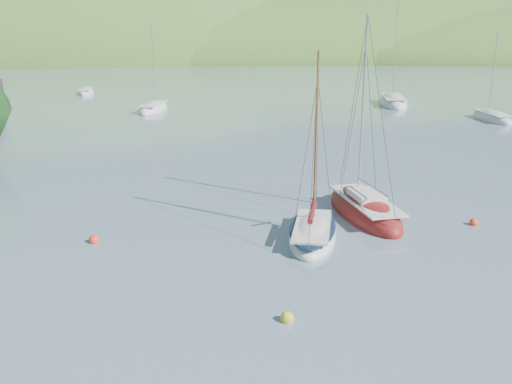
{
  "coord_description": "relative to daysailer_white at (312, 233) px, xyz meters",
  "views": [
    {
      "loc": [
        -1.3,
        -16.3,
        9.82
      ],
      "look_at": [
        0.04,
        8.0,
        2.52
      ],
      "focal_mm": 40.0,
      "sensor_mm": 36.0,
      "label": 1
    }
  ],
  "objects": [
    {
      "name": "ground",
      "position": [
        -2.76,
        -8.74,
        -0.21
      ],
      "size": [
        700.0,
        700.0,
        0.0
      ],
      "primitive_type": "plane",
      "color": "slate",
      "rests_on": "ground"
    },
    {
      "name": "shoreline_hills",
      "position": [
        -12.42,
        163.68,
        -0.21
      ],
      "size": [
        690.0,
        135.0,
        56.0
      ],
      "color": "#335F24",
      "rests_on": "ground"
    },
    {
      "name": "daysailer_white",
      "position": [
        0.0,
        0.0,
        0.0
      ],
      "size": [
        3.42,
        6.33,
        9.22
      ],
      "rotation": [
        0.0,
        0.0,
        -0.21
      ],
      "color": "silver",
      "rests_on": "ground"
    },
    {
      "name": "sloop_red",
      "position": [
        3.23,
        3.11,
        0.0
      ],
      "size": [
        3.81,
        7.79,
        11.04
      ],
      "rotation": [
        0.0,
        0.0,
        0.17
      ],
      "color": "maroon",
      "rests_on": "ground"
    },
    {
      "name": "distant_sloop_a",
      "position": [
        -12.19,
        40.61,
        -0.04
      ],
      "size": [
        3.85,
        7.43,
        10.1
      ],
      "rotation": [
        0.0,
        0.0,
        -0.2
      ],
      "color": "silver",
      "rests_on": "ground"
    },
    {
      "name": "distant_sloop_b",
      "position": [
        16.54,
        43.9,
        -0.0
      ],
      "size": [
        4.55,
        9.53,
        13.06
      ],
      "rotation": [
        0.0,
        0.0,
        -0.15
      ],
      "color": "silver",
      "rests_on": "ground"
    },
    {
      "name": "distant_sloop_c",
      "position": [
        -23.67,
        57.71,
        -0.06
      ],
      "size": [
        2.48,
        5.89,
        8.2
      ],
      "rotation": [
        0.0,
        0.0,
        0.08
      ],
      "color": "silver",
      "rests_on": "ground"
    },
    {
      "name": "distant_sloop_d",
      "position": [
        23.61,
        32.25,
        -0.04
      ],
      "size": [
        2.71,
        6.91,
        9.71
      ],
      "rotation": [
        0.0,
        0.0,
        0.05
      ],
      "color": "silver",
      "rests_on": "ground"
    },
    {
      "name": "mooring_buoys",
      "position": [
        -2.59,
        -2.27,
        -0.09
      ],
      "size": [
        19.02,
        9.48,
        0.49
      ],
      "color": "yellow",
      "rests_on": "ground"
    }
  ]
}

